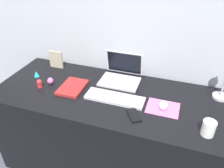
{
  "coord_description": "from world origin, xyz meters",
  "views": [
    {
      "loc": [
        0.43,
        -1.25,
        1.67
      ],
      "look_at": [
        -0.0,
        0.0,
        0.83
      ],
      "focal_mm": 36.25,
      "sensor_mm": 36.0,
      "label": 1
    }
  ],
  "objects_px": {
    "cell_phone": "(134,115)",
    "notebook_pad": "(73,87)",
    "toy_figurine_cyan": "(36,74)",
    "coffee_mug": "(209,128)",
    "laptop": "(121,73)",
    "picture_frame": "(56,59)",
    "toy_figurine_pink": "(50,81)",
    "toy_figurine_red": "(40,83)",
    "keyboard": "(115,98)",
    "mouse": "(164,105)"
  },
  "relations": [
    {
      "from": "coffee_mug",
      "to": "toy_figurine_cyan",
      "type": "height_order",
      "value": "coffee_mug"
    },
    {
      "from": "mouse",
      "to": "toy_figurine_cyan",
      "type": "bearing_deg",
      "value": 175.71
    },
    {
      "from": "toy_figurine_pink",
      "to": "toy_figurine_cyan",
      "type": "bearing_deg",
      "value": 159.83
    },
    {
      "from": "picture_frame",
      "to": "toy_figurine_red",
      "type": "distance_m",
      "value": 0.33
    },
    {
      "from": "cell_phone",
      "to": "toy_figurine_pink",
      "type": "height_order",
      "value": "toy_figurine_pink"
    },
    {
      "from": "notebook_pad",
      "to": "toy_figurine_cyan",
      "type": "bearing_deg",
      "value": 168.65
    },
    {
      "from": "laptop",
      "to": "coffee_mug",
      "type": "xyz_separation_m",
      "value": [
        0.64,
        -0.42,
        -0.01
      ]
    },
    {
      "from": "keyboard",
      "to": "mouse",
      "type": "height_order",
      "value": "mouse"
    },
    {
      "from": "coffee_mug",
      "to": "toy_figurine_pink",
      "type": "height_order",
      "value": "coffee_mug"
    },
    {
      "from": "notebook_pad",
      "to": "toy_figurine_cyan",
      "type": "xyz_separation_m",
      "value": [
        -0.36,
        0.07,
        0.01
      ]
    },
    {
      "from": "toy_figurine_cyan",
      "to": "toy_figurine_red",
      "type": "bearing_deg",
      "value": -47.44
    },
    {
      "from": "coffee_mug",
      "to": "keyboard",
      "type": "bearing_deg",
      "value": 166.14
    },
    {
      "from": "laptop",
      "to": "picture_frame",
      "type": "bearing_deg",
      "value": 179.17
    },
    {
      "from": "mouse",
      "to": "cell_phone",
      "type": "xyz_separation_m",
      "value": [
        -0.16,
        -0.14,
        -0.02
      ]
    },
    {
      "from": "laptop",
      "to": "coffee_mug",
      "type": "relative_size",
      "value": 3.23
    },
    {
      "from": "notebook_pad",
      "to": "laptop",
      "type": "bearing_deg",
      "value": 38.38
    },
    {
      "from": "coffee_mug",
      "to": "toy_figurine_cyan",
      "type": "distance_m",
      "value": 1.32
    },
    {
      "from": "picture_frame",
      "to": "cell_phone",
      "type": "bearing_deg",
      "value": -27.4
    },
    {
      "from": "toy_figurine_pink",
      "to": "cell_phone",
      "type": "bearing_deg",
      "value": -12.76
    },
    {
      "from": "cell_phone",
      "to": "mouse",
      "type": "bearing_deg",
      "value": 8.26
    },
    {
      "from": "laptop",
      "to": "toy_figurine_pink",
      "type": "bearing_deg",
      "value": -153.54
    },
    {
      "from": "cell_phone",
      "to": "toy_figurine_cyan",
      "type": "bearing_deg",
      "value": 132.78
    },
    {
      "from": "coffee_mug",
      "to": "laptop",
      "type": "bearing_deg",
      "value": 146.44
    },
    {
      "from": "toy_figurine_pink",
      "to": "laptop",
      "type": "bearing_deg",
      "value": 26.46
    },
    {
      "from": "mouse",
      "to": "toy_figurine_cyan",
      "type": "height_order",
      "value": "toy_figurine_cyan"
    },
    {
      "from": "coffee_mug",
      "to": "mouse",
      "type": "bearing_deg",
      "value": 148.46
    },
    {
      "from": "picture_frame",
      "to": "mouse",
      "type": "bearing_deg",
      "value": -15.67
    },
    {
      "from": "mouse",
      "to": "toy_figurine_pink",
      "type": "relative_size",
      "value": 1.86
    },
    {
      "from": "cell_phone",
      "to": "notebook_pad",
      "type": "relative_size",
      "value": 0.53
    },
    {
      "from": "laptop",
      "to": "mouse",
      "type": "xyz_separation_m",
      "value": [
        0.37,
        -0.26,
        -0.03
      ]
    },
    {
      "from": "keyboard",
      "to": "coffee_mug",
      "type": "xyz_separation_m",
      "value": [
        0.6,
        -0.15,
        0.04
      ]
    },
    {
      "from": "coffee_mug",
      "to": "toy_figurine_pink",
      "type": "distance_m",
      "value": 1.14
    },
    {
      "from": "cell_phone",
      "to": "keyboard",
      "type": "bearing_deg",
      "value": 110.35
    },
    {
      "from": "cell_phone",
      "to": "toy_figurine_cyan",
      "type": "height_order",
      "value": "toy_figurine_cyan"
    },
    {
      "from": "keyboard",
      "to": "picture_frame",
      "type": "xyz_separation_m",
      "value": [
        -0.62,
        0.28,
        0.06
      ]
    },
    {
      "from": "picture_frame",
      "to": "toy_figurine_red",
      "type": "xyz_separation_m",
      "value": [
        0.05,
        -0.32,
        -0.04
      ]
    },
    {
      "from": "cell_phone",
      "to": "notebook_pad",
      "type": "bearing_deg",
      "value": 130.12
    },
    {
      "from": "cell_phone",
      "to": "toy_figurine_red",
      "type": "distance_m",
      "value": 0.75
    },
    {
      "from": "mouse",
      "to": "coffee_mug",
      "type": "bearing_deg",
      "value": -31.54
    },
    {
      "from": "laptop",
      "to": "toy_figurine_pink",
      "type": "xyz_separation_m",
      "value": [
        -0.49,
        -0.24,
        -0.03
      ]
    },
    {
      "from": "keyboard",
      "to": "notebook_pad",
      "type": "xyz_separation_m",
      "value": [
        -0.34,
        0.03,
        0.0
      ]
    },
    {
      "from": "keyboard",
      "to": "toy_figurine_red",
      "type": "xyz_separation_m",
      "value": [
        -0.58,
        -0.04,
        0.02
      ]
    },
    {
      "from": "keyboard",
      "to": "toy_figurine_cyan",
      "type": "xyz_separation_m",
      "value": [
        -0.7,
        0.09,
        0.01
      ]
    },
    {
      "from": "toy_figurine_red",
      "to": "picture_frame",
      "type": "bearing_deg",
      "value": 98.12
    },
    {
      "from": "picture_frame",
      "to": "toy_figurine_pink",
      "type": "relative_size",
      "value": 2.91
    },
    {
      "from": "laptop",
      "to": "picture_frame",
      "type": "xyz_separation_m",
      "value": [
        -0.58,
        0.01,
        0.02
      ]
    },
    {
      "from": "cell_phone",
      "to": "notebook_pad",
      "type": "height_order",
      "value": "notebook_pad"
    },
    {
      "from": "laptop",
      "to": "notebook_pad",
      "type": "bearing_deg",
      "value": -140.62
    },
    {
      "from": "cell_phone",
      "to": "toy_figurine_cyan",
      "type": "xyz_separation_m",
      "value": [
        -0.87,
        0.22,
        0.02
      ]
    },
    {
      "from": "toy_figurine_red",
      "to": "keyboard",
      "type": "bearing_deg",
      "value": 3.7
    }
  ]
}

